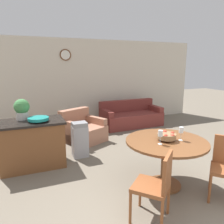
{
  "coord_description": "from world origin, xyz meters",
  "views": [
    {
      "loc": [
        -1.88,
        -1.61,
        1.93
      ],
      "look_at": [
        -0.23,
        2.42,
        0.97
      ],
      "focal_mm": 35.0,
      "sensor_mm": 36.0,
      "label": 1
    }
  ],
  "objects_px": {
    "armchair": "(82,130)",
    "dining_chair_near_left": "(157,183)",
    "trash_bin": "(80,140)",
    "couch": "(131,117)",
    "fruit_bowl": "(167,136)",
    "potted_plant": "(22,109)",
    "teal_bowl": "(38,119)",
    "wine_glass_left": "(160,134)",
    "dining_table": "(166,151)",
    "wine_glass_right": "(181,131)",
    "kitchen_island": "(32,144)"
  },
  "relations": [
    {
      "from": "armchair",
      "to": "dining_chair_near_left",
      "type": "bearing_deg",
      "value": -114.26
    },
    {
      "from": "trash_bin",
      "to": "couch",
      "type": "xyz_separation_m",
      "value": [
        2.1,
        1.74,
        -0.1
      ]
    },
    {
      "from": "fruit_bowl",
      "to": "armchair",
      "type": "relative_size",
      "value": 0.24
    },
    {
      "from": "dining_chair_near_left",
      "to": "potted_plant",
      "type": "xyz_separation_m",
      "value": [
        -1.45,
        2.37,
        0.59
      ]
    },
    {
      "from": "dining_chair_near_left",
      "to": "teal_bowl",
      "type": "xyz_separation_m",
      "value": [
        -1.19,
        2.09,
        0.43
      ]
    },
    {
      "from": "wine_glass_left",
      "to": "potted_plant",
      "type": "bearing_deg",
      "value": 135.14
    },
    {
      "from": "wine_glass_left",
      "to": "couch",
      "type": "bearing_deg",
      "value": 69.28
    },
    {
      "from": "dining_table",
      "to": "couch",
      "type": "xyz_separation_m",
      "value": [
        1.13,
        3.38,
        -0.32
      ]
    },
    {
      "from": "teal_bowl",
      "to": "couch",
      "type": "distance_m",
      "value": 3.55
    },
    {
      "from": "fruit_bowl",
      "to": "wine_glass_left",
      "type": "height_order",
      "value": "wine_glass_left"
    },
    {
      "from": "wine_glass_left",
      "to": "wine_glass_right",
      "type": "distance_m",
      "value": 0.39
    },
    {
      "from": "potted_plant",
      "to": "couch",
      "type": "xyz_separation_m",
      "value": [
        3.17,
        1.65,
        -0.83
      ]
    },
    {
      "from": "teal_bowl",
      "to": "potted_plant",
      "type": "bearing_deg",
      "value": 133.33
    },
    {
      "from": "wine_glass_left",
      "to": "wine_glass_right",
      "type": "bearing_deg",
      "value": 2.95
    },
    {
      "from": "dining_table",
      "to": "couch",
      "type": "distance_m",
      "value": 3.58
    },
    {
      "from": "dining_chair_near_left",
      "to": "potted_plant",
      "type": "relative_size",
      "value": 2.31
    },
    {
      "from": "teal_bowl",
      "to": "wine_glass_left",
      "type": "bearing_deg",
      "value": -44.54
    },
    {
      "from": "teal_bowl",
      "to": "armchair",
      "type": "distance_m",
      "value": 1.72
    },
    {
      "from": "wine_glass_left",
      "to": "kitchen_island",
      "type": "xyz_separation_m",
      "value": [
        -1.72,
        1.65,
        -0.48
      ]
    },
    {
      "from": "wine_glass_left",
      "to": "teal_bowl",
      "type": "relative_size",
      "value": 0.57
    },
    {
      "from": "potted_plant",
      "to": "fruit_bowl",
      "type": "bearing_deg",
      "value": -40.38
    },
    {
      "from": "teal_bowl",
      "to": "kitchen_island",
      "type": "bearing_deg",
      "value": 146.0
    },
    {
      "from": "trash_bin",
      "to": "couch",
      "type": "relative_size",
      "value": 0.39
    },
    {
      "from": "kitchen_island",
      "to": "couch",
      "type": "xyz_separation_m",
      "value": [
        3.04,
        1.84,
        -0.18
      ]
    },
    {
      "from": "wine_glass_left",
      "to": "teal_bowl",
      "type": "distance_m",
      "value": 2.22
    },
    {
      "from": "fruit_bowl",
      "to": "wine_glass_right",
      "type": "height_order",
      "value": "wine_glass_right"
    },
    {
      "from": "dining_table",
      "to": "dining_chair_near_left",
      "type": "bearing_deg",
      "value": -132.84
    },
    {
      "from": "dining_table",
      "to": "teal_bowl",
      "type": "xyz_separation_m",
      "value": [
        -1.78,
        1.46,
        0.35
      ]
    },
    {
      "from": "fruit_bowl",
      "to": "trash_bin",
      "type": "bearing_deg",
      "value": 120.48
    },
    {
      "from": "wine_glass_left",
      "to": "couch",
      "type": "height_order",
      "value": "wine_glass_left"
    },
    {
      "from": "potted_plant",
      "to": "trash_bin",
      "type": "xyz_separation_m",
      "value": [
        1.07,
        -0.09,
        -0.73
      ]
    },
    {
      "from": "kitchen_island",
      "to": "teal_bowl",
      "type": "relative_size",
      "value": 3.2
    },
    {
      "from": "fruit_bowl",
      "to": "potted_plant",
      "type": "distance_m",
      "value": 2.69
    },
    {
      "from": "kitchen_island",
      "to": "couch",
      "type": "relative_size",
      "value": 0.62
    },
    {
      "from": "dining_chair_near_left",
      "to": "teal_bowl",
      "type": "height_order",
      "value": "teal_bowl"
    },
    {
      "from": "kitchen_island",
      "to": "teal_bowl",
      "type": "distance_m",
      "value": 0.52
    },
    {
      "from": "couch",
      "to": "dining_table",
      "type": "bearing_deg",
      "value": -110.24
    },
    {
      "from": "couch",
      "to": "armchair",
      "type": "xyz_separation_m",
      "value": [
        -1.8,
        -0.8,
        -0.0
      ]
    },
    {
      "from": "wine_glass_left",
      "to": "couch",
      "type": "distance_m",
      "value": 3.79
    },
    {
      "from": "dining_table",
      "to": "teal_bowl",
      "type": "relative_size",
      "value": 3.38
    },
    {
      "from": "dining_chair_near_left",
      "to": "wine_glass_right",
      "type": "distance_m",
      "value": 1.05
    },
    {
      "from": "fruit_bowl",
      "to": "armchair",
      "type": "bearing_deg",
      "value": 104.55
    },
    {
      "from": "kitchen_island",
      "to": "couch",
      "type": "distance_m",
      "value": 3.56
    },
    {
      "from": "wine_glass_left",
      "to": "couch",
      "type": "xyz_separation_m",
      "value": [
        1.32,
        3.49,
        -0.66
      ]
    },
    {
      "from": "kitchen_island",
      "to": "wine_glass_left",
      "type": "bearing_deg",
      "value": -43.83
    },
    {
      "from": "wine_glass_right",
      "to": "armchair",
      "type": "distance_m",
      "value": 2.89
    },
    {
      "from": "fruit_bowl",
      "to": "wine_glass_right",
      "type": "bearing_deg",
      "value": -22.74
    },
    {
      "from": "dining_chair_near_left",
      "to": "trash_bin",
      "type": "distance_m",
      "value": 2.32
    },
    {
      "from": "wine_glass_left",
      "to": "wine_glass_right",
      "type": "height_order",
      "value": "same"
    },
    {
      "from": "wine_glass_right",
      "to": "wine_glass_left",
      "type": "bearing_deg",
      "value": -177.05
    }
  ]
}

